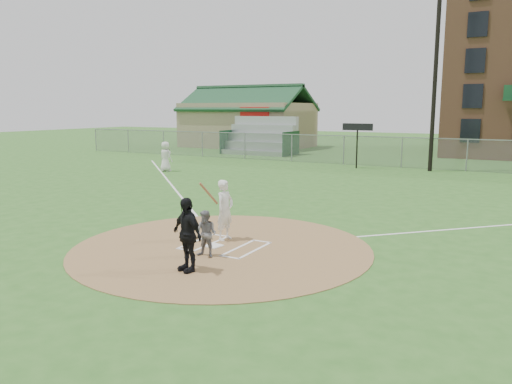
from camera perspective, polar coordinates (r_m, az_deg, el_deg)
The scene contains 14 objects.
ground at distance 14.21m, azimuth -3.92°, elevation -6.35°, with size 140.00×140.00×0.00m, color #2E6121.
dirt_circle at distance 14.21m, azimuth -3.92°, elevation -6.31°, with size 8.40×8.40×0.02m, color #987448.
home_plate at distance 14.28m, azimuth -4.86°, elevation -6.14°, with size 0.43×0.43×0.03m, color white.
foul_line_third at distance 26.54m, azimuth -9.78°, elevation 0.99°, with size 0.10×24.00×0.01m, color white.
catcher at distance 13.17m, azimuth -5.71°, elevation -4.78°, with size 0.60×0.47×1.24m, color slate.
umpire at distance 12.04m, azimuth -7.90°, elevation -4.83°, with size 1.05×0.44×1.79m, color black.
ondeck_player at distance 31.61m, azimuth -10.29°, elevation 4.01°, with size 0.90×0.59×1.85m, color silver.
batters_boxes at distance 14.33m, azimuth -3.59°, elevation -6.11°, with size 2.08×1.88×0.01m.
batter_at_plate at distance 14.78m, azimuth -3.58°, elevation -2.05°, with size 0.73×1.02×1.79m.
outfield_fence at distance 34.41m, azimuth 16.33°, elevation 4.37°, with size 56.08×0.08×2.03m.
bleachers at distance 42.92m, azimuth 0.38°, elevation 6.47°, with size 6.08×3.20×3.20m.
clubhouse at distance 51.25m, azimuth -0.92°, elevation 7.87°, with size 12.20×8.71×6.23m.
light_pole at distance 33.04m, azimuth 19.88°, elevation 13.72°, with size 1.20×0.30×12.22m.
scoreboard_sign at distance 33.23m, azimuth 11.51°, elevation 6.76°, with size 2.00×0.10×2.93m.
Camera 1 is at (7.42, -11.48, 3.89)m, focal length 35.00 mm.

